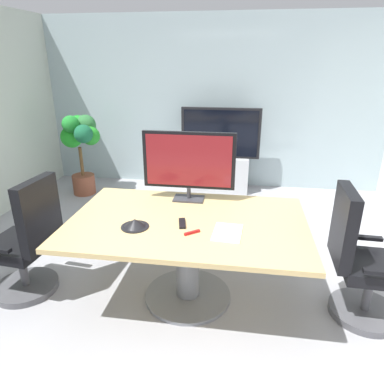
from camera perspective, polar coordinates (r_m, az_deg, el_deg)
ground_plane at (r=3.14m, az=-3.21°, el=-18.34°), size 7.49×7.49×0.00m
wall_back_glass_partition at (r=5.67m, az=3.31°, el=14.27°), size 5.43×0.10×2.63m
conference_table at (r=2.93m, az=-0.74°, el=-7.88°), size 1.93×1.24×0.76m
office_chair_left at (r=3.37m, az=-25.38°, el=-8.23°), size 0.62×0.59×1.09m
office_chair_right at (r=3.10m, az=25.93°, el=-10.91°), size 0.60×0.58×1.09m
tv_monitor at (r=3.14m, az=-0.53°, el=4.90°), size 0.84×0.18×0.64m
wall_display_unit at (r=5.49m, az=4.59°, el=4.68°), size 1.20×0.36×1.31m
potted_plant at (r=5.49m, az=-17.84°, el=7.86°), size 0.60×0.55×1.23m
conference_phone at (r=2.75m, az=-9.38°, el=-5.15°), size 0.22×0.22×0.07m
remote_control at (r=2.77m, az=-1.64°, el=-5.17°), size 0.08×0.18×0.02m
whiteboard_marker at (r=2.63m, az=0.01°, el=-6.68°), size 0.11×0.10×0.02m
paper_notepad at (r=2.65m, az=5.85°, el=-6.63°), size 0.23×0.31×0.01m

